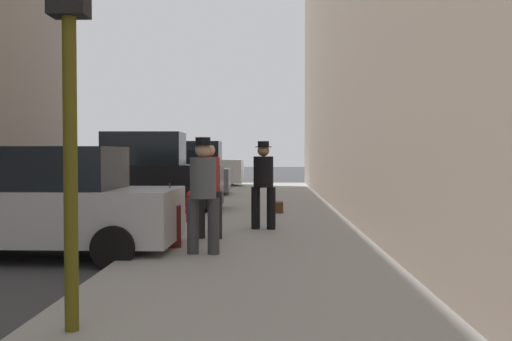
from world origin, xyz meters
TOP-DOWN VIEW (x-y plane):
  - sidewalk at (6.00, 0.00)m, footprint 4.00×40.00m
  - parked_silver_sedan at (2.65, -0.53)m, footprint 4.24×2.13m
  - parked_black_suv at (2.65, 5.78)m, footprint 4.65×2.16m
  - parked_gray_coupe at (2.65, 11.61)m, footprint 4.24×2.13m
  - parked_white_van at (2.65, 17.49)m, footprint 4.64×2.13m
  - fire_hydrant at (4.45, 2.97)m, footprint 0.42×0.22m
  - traffic_light at (4.50, -4.77)m, footprint 0.32×0.32m
  - pedestrian_in_red_jacket at (5.11, 0.57)m, footprint 0.53×0.47m
  - pedestrian_with_fedora at (6.08, 1.85)m, footprint 0.53×0.47m
  - pedestrian_with_beanie at (5.19, -1.00)m, footprint 0.51×0.43m
  - rolling_suitcase at (4.54, -0.22)m, footprint 0.45×0.61m
  - duffel_bag at (6.39, 5.09)m, footprint 0.32×0.44m

SIDE VIEW (x-z plane):
  - sidewalk at x=6.00m, z-range 0.00..0.15m
  - duffel_bag at x=6.39m, z-range 0.15..0.43m
  - rolling_suitcase at x=4.54m, z-range -0.03..1.01m
  - fire_hydrant at x=4.45m, z-range 0.15..0.85m
  - parked_silver_sedan at x=2.65m, z-range -0.05..1.74m
  - parked_gray_coupe at x=2.65m, z-range -0.05..1.74m
  - parked_black_suv at x=2.65m, z-range -0.09..2.16m
  - parked_white_van at x=2.65m, z-range -0.09..2.16m
  - pedestrian_in_red_jacket at x=5.11m, z-range 0.25..1.96m
  - pedestrian_with_fedora at x=6.08m, z-range 0.25..2.02m
  - pedestrian_with_beanie at x=5.19m, z-range 0.25..2.02m
  - traffic_light at x=4.50m, z-range 0.96..4.56m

